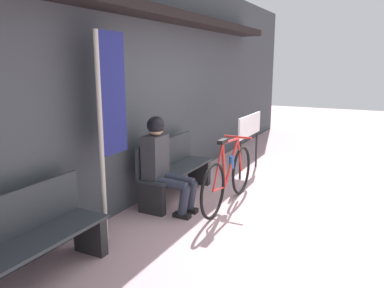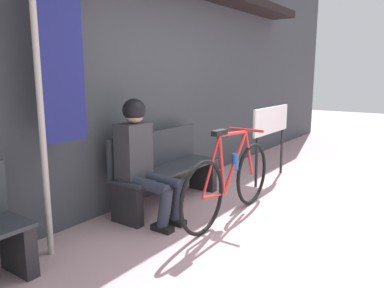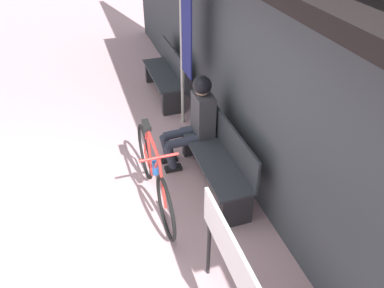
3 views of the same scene
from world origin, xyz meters
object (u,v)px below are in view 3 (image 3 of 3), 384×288
person_seated (195,117)px  signboard (230,256)px  park_bench_near (218,159)px  bicycle (154,175)px  banner_pole (185,38)px  park_bench_far (166,76)px

person_seated → signboard: 2.18m
signboard → park_bench_near: bearing=161.0°
bicycle → banner_pole: size_ratio=0.78×
signboard → bicycle: bearing=-171.2°
banner_pole → signboard: banner_pole is taller
park_bench_near → signboard: signboard is taller
park_bench_near → signboard: bearing=-19.0°
park_bench_near → signboard: size_ratio=1.36×
park_bench_near → banner_pole: (-1.35, 0.01, 1.02)m
bicycle → park_bench_far: 2.60m
park_bench_far → banner_pole: size_ratio=0.61×
person_seated → signboard: person_seated is taller
park_bench_far → park_bench_near: bearing=0.0°
banner_pole → signboard: 3.08m
bicycle → park_bench_far: bearing=162.2°
park_bench_far → signboard: size_ratio=1.24×
person_seated → signboard: (2.13, -0.44, 0.08)m
bicycle → person_seated: person_seated is taller
signboard → person_seated: bearing=168.3°
park_bench_near → bicycle: 0.80m
park_bench_far → banner_pole: (1.07, 0.02, 1.03)m
park_bench_near → bicycle: bearing=-86.3°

